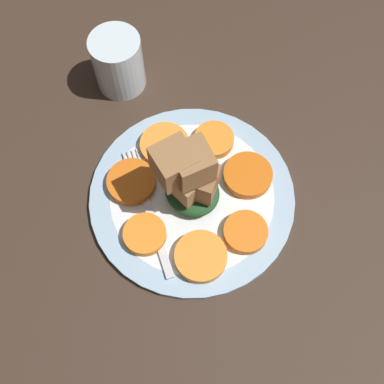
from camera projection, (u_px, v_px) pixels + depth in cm
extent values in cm
cube|color=#38281E|center=(192.00, 201.00, 68.54)|extent=(120.00, 120.00, 2.00)
cylinder|color=#99B7D1|center=(192.00, 197.00, 67.17)|extent=(28.58, 28.58, 1.00)
cylinder|color=white|center=(192.00, 196.00, 67.12)|extent=(22.87, 22.87, 1.00)
cylinder|color=orange|center=(165.00, 145.00, 69.06)|extent=(7.06, 7.06, 1.33)
cylinder|color=orange|center=(132.00, 182.00, 66.70)|extent=(6.80, 6.80, 1.33)
cylinder|color=orange|center=(145.00, 234.00, 63.58)|extent=(5.74, 5.74, 1.33)
cylinder|color=orange|center=(201.00, 256.00, 62.35)|extent=(6.93, 6.93, 1.33)
cylinder|color=orange|center=(245.00, 232.00, 63.70)|extent=(5.92, 5.92, 1.33)
cylinder|color=#D45E12|center=(248.00, 175.00, 67.11)|extent=(6.86, 6.86, 1.33)
cylinder|color=orange|center=(214.00, 140.00, 69.42)|extent=(5.76, 5.76, 1.33)
ellipsoid|color=#1E4723|center=(192.00, 191.00, 65.42)|extent=(7.93, 7.14, 2.63)
cube|color=#9E754C|center=(188.00, 185.00, 62.24)|extent=(4.08, 4.08, 3.83)
cube|color=olive|center=(193.00, 180.00, 62.57)|extent=(5.12, 5.12, 3.72)
cube|color=brown|center=(201.00, 181.00, 62.24)|extent=(5.77, 5.77, 4.22)
cube|color=olive|center=(174.00, 163.00, 57.79)|extent=(5.39, 5.39, 4.67)
cube|color=olive|center=(195.00, 164.00, 57.83)|extent=(5.67, 5.67, 4.62)
cube|color=silver|center=(156.00, 233.00, 64.15)|extent=(12.40, 5.82, 0.40)
cube|color=silver|center=(141.00, 186.00, 66.94)|extent=(2.31, 2.73, 0.40)
cube|color=silver|center=(128.00, 168.00, 68.09)|extent=(4.84, 2.18, 0.40)
cube|color=silver|center=(133.00, 167.00, 68.18)|extent=(4.84, 2.18, 0.40)
cube|color=silver|center=(137.00, 165.00, 68.27)|extent=(4.84, 2.18, 0.40)
cube|color=silver|center=(142.00, 164.00, 68.35)|extent=(4.84, 2.18, 0.40)
cylinder|color=silver|center=(118.00, 63.00, 71.57)|extent=(7.56, 7.56, 9.13)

